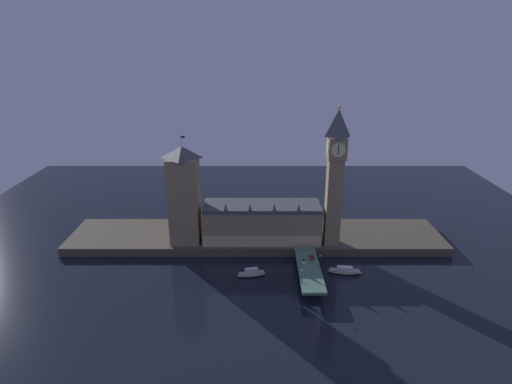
% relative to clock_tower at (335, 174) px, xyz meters
% --- Properties ---
extents(ground_plane, '(400.00, 400.00, 0.00)m').
position_rel_clock_tower_xyz_m(ground_plane, '(-42.77, -25.59, -46.19)').
color(ground_plane, black).
extents(embankment, '(220.00, 42.00, 5.01)m').
position_rel_clock_tower_xyz_m(embankment, '(-42.77, 13.41, -43.69)').
color(embankment, '#4C4438').
rests_on(embankment, ground_plane).
extents(parliament_hall, '(66.40, 22.59, 25.45)m').
position_rel_clock_tower_xyz_m(parliament_hall, '(-39.29, 6.03, -30.61)').
color(parliament_hall, '#8E7A56').
rests_on(parliament_hall, embankment).
extents(clock_tower, '(10.16, 10.27, 77.68)m').
position_rel_clock_tower_xyz_m(clock_tower, '(0.00, 0.00, 0.00)').
color(clock_tower, '#8E7A56').
rests_on(clock_tower, embankment).
extents(victoria_tower, '(16.74, 16.74, 61.40)m').
position_rel_clock_tower_xyz_m(victoria_tower, '(-82.69, 4.12, -13.37)').
color(victoria_tower, '#8E7A56').
rests_on(victoria_tower, embankment).
extents(bridge, '(11.27, 46.00, 6.68)m').
position_rel_clock_tower_xyz_m(bridge, '(-15.91, -30.59, -41.25)').
color(bridge, '#4C7560').
rests_on(bridge, ground_plane).
extents(car_northbound_lead, '(2.09, 4.64, 1.49)m').
position_rel_clock_tower_xyz_m(car_northbound_lead, '(-18.39, -25.22, -38.82)').
color(car_northbound_lead, silver).
rests_on(car_northbound_lead, bridge).
extents(car_southbound_trail, '(2.03, 4.76, 1.41)m').
position_rel_clock_tower_xyz_m(car_southbound_trail, '(-13.43, -21.61, -38.86)').
color(car_southbound_trail, red).
rests_on(car_southbound_trail, bridge).
extents(pedestrian_near_rail, '(0.38, 0.38, 1.83)m').
position_rel_clock_tower_xyz_m(pedestrian_near_rail, '(-20.87, -43.86, -38.54)').
color(pedestrian_near_rail, black).
rests_on(pedestrian_near_rail, bridge).
extents(street_lamp_near, '(1.34, 0.60, 7.16)m').
position_rel_clock_tower_xyz_m(street_lamp_near, '(-21.27, -45.31, -35.04)').
color(street_lamp_near, '#2D3333').
rests_on(street_lamp_near, bridge).
extents(street_lamp_mid, '(1.34, 0.60, 6.90)m').
position_rel_clock_tower_xyz_m(street_lamp_mid, '(-10.55, -30.59, -35.21)').
color(street_lamp_mid, '#2D3333').
rests_on(street_lamp_mid, bridge).
extents(boat_upstream, '(15.21, 6.26, 4.63)m').
position_rel_clock_tower_xyz_m(boat_upstream, '(-44.92, -28.23, -44.51)').
color(boat_upstream, '#B2A893').
rests_on(boat_upstream, ground_plane).
extents(boat_downstream, '(17.94, 6.67, 3.74)m').
position_rel_clock_tower_xyz_m(boat_downstream, '(3.37, -25.07, -44.83)').
color(boat_downstream, '#B2A893').
rests_on(boat_downstream, ground_plane).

